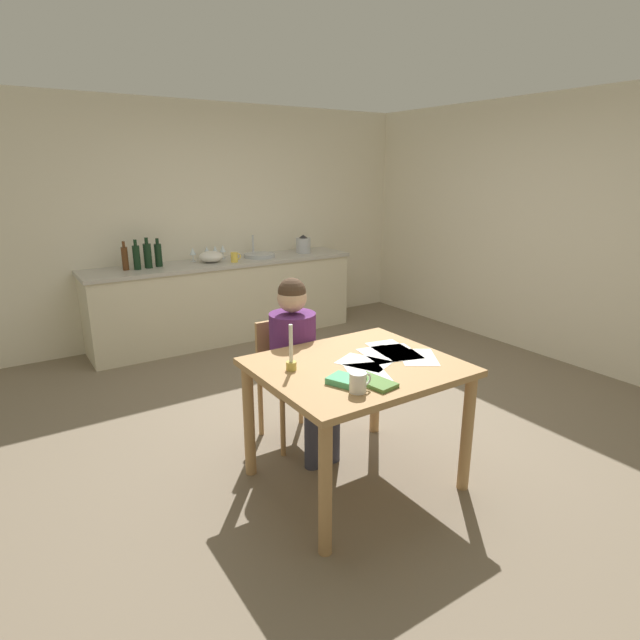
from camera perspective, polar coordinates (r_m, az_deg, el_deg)
ground_plane at (r=4.28m, az=2.00°, el=-10.09°), size 5.20×5.20×0.04m
wall_back at (r=6.16m, az=-12.18°, el=10.60°), size 5.20×0.12×2.60m
wall_right at (r=5.77m, az=24.06°, el=9.18°), size 0.12×5.20×2.60m
kitchen_counter at (r=5.97m, az=-10.43°, el=2.24°), size 3.03×0.64×0.90m
dining_table at (r=3.09m, az=4.05°, el=-6.90°), size 1.14×0.98×0.79m
chair_at_table at (r=3.70m, az=-3.61°, el=-6.04°), size 0.41×0.41×0.86m
person_seated at (r=3.50m, az=-2.49°, el=-3.79°), size 0.32×0.59×1.19m
coffee_mug at (r=2.66m, az=4.28°, el=-6.90°), size 0.13×0.09×0.11m
candlestick at (r=2.92m, az=-3.22°, el=-4.18°), size 0.06×0.06×0.27m
book_magazine at (r=2.77m, az=6.06°, el=-6.88°), size 0.17×0.25×0.02m
book_cookery at (r=2.76m, az=2.92°, el=-6.73°), size 0.20×0.22×0.03m
paper_letter at (r=3.19m, az=10.85°, el=-4.06°), size 0.34×0.36×0.00m
paper_bill at (r=3.21m, az=6.85°, el=-3.80°), size 0.26×0.33×0.00m
paper_envelope at (r=3.07m, az=4.89°, el=-4.71°), size 0.32×0.36×0.00m
paper_receipt at (r=3.32m, az=7.75°, el=-3.11°), size 0.26×0.33×0.00m
paper_notice at (r=3.26m, az=8.75°, el=-3.55°), size 0.28×0.34×0.00m
paper_flyer at (r=2.92m, az=5.23°, el=-5.82°), size 0.30×0.35×0.00m
sink_unit at (r=6.07m, az=-6.75°, el=7.16°), size 0.36×0.36×0.24m
bottle_oil at (r=5.58m, az=-20.84°, el=6.45°), size 0.06×0.06×0.29m
bottle_vinegar at (r=5.57m, az=-19.70°, el=6.61°), size 0.07×0.07×0.31m
bottle_wine_red at (r=5.62m, az=-18.59°, el=6.84°), size 0.08×0.08×0.31m
bottle_sauce at (r=5.68m, az=-17.51°, el=6.94°), size 0.07×0.07×0.30m
mixing_bowl at (r=5.81m, az=-12.01°, el=6.88°), size 0.27×0.27×0.12m
stovetop_kettle at (r=6.34m, az=-1.87°, el=8.35°), size 0.18×0.18×0.22m
wine_glass_near_sink at (r=6.02m, az=-10.74°, el=7.75°), size 0.07×0.07×0.15m
wine_glass_by_kettle at (r=5.99m, az=-11.57°, el=7.66°), size 0.07×0.07×0.15m
wine_glass_back_left at (r=5.95m, az=-12.45°, el=7.56°), size 0.07×0.07×0.15m
wine_glass_back_right at (r=5.90m, az=-13.95°, el=7.38°), size 0.07×0.07×0.15m
teacup_on_counter at (r=5.76m, az=-9.46°, el=6.89°), size 0.12×0.08×0.11m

